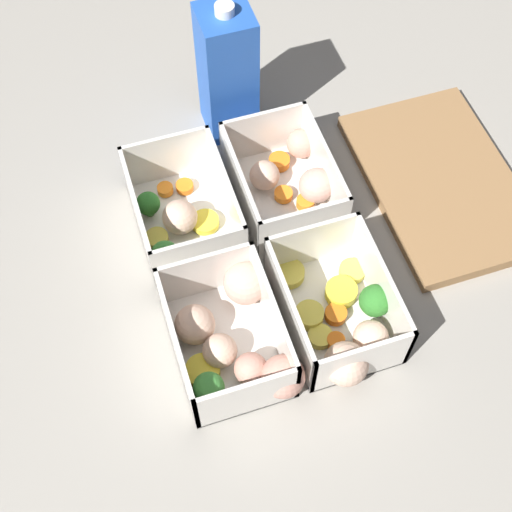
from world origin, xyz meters
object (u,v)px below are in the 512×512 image
at_px(container_near_right, 233,338).
at_px(container_far_left, 289,178).
at_px(juice_carton, 227,73).
at_px(container_near_left, 180,216).
at_px(container_far_right, 342,318).

bearing_deg(container_near_right, container_far_left, 144.95).
bearing_deg(juice_carton, container_near_right, -16.25).
bearing_deg(juice_carton, container_far_left, 16.28).
relative_size(container_near_left, container_far_right, 0.85).
distance_m(container_far_left, juice_carton, 0.16).
height_order(container_near_left, container_far_right, same).
xyz_separation_m(container_near_left, juice_carton, (-0.15, 0.11, 0.07)).
xyz_separation_m(container_near_right, juice_carton, (-0.33, 0.10, 0.07)).
distance_m(container_near_left, juice_carton, 0.20).
xyz_separation_m(container_near_right, container_far_left, (-0.19, 0.13, -0.00)).
height_order(container_far_left, container_far_right, same).
relative_size(container_far_right, juice_carton, 0.95).
bearing_deg(container_near_left, container_far_left, 95.38).
relative_size(container_near_left, container_far_left, 0.98).
relative_size(container_near_right, container_far_right, 0.98).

